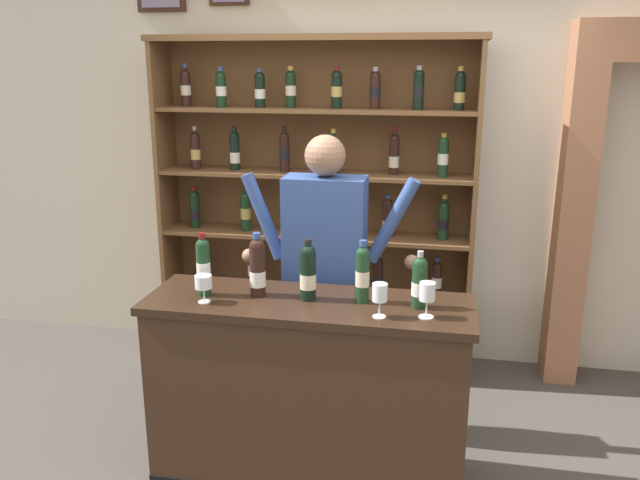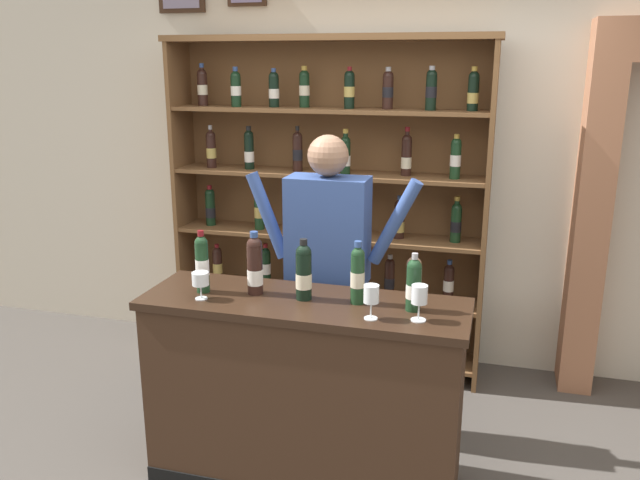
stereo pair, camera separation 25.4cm
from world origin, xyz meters
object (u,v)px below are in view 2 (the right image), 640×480
object	(u,v)px
tasting_bottle_rosso	(255,265)
tasting_bottle_prosecco	(304,271)
wine_shelf	(328,198)
wine_glass_left	(200,280)
tasting_bottle_chianti	(358,274)
tasting_bottle_grappa	(414,284)
wine_glass_spare	(371,295)
tasting_bottle_super_tuscan	(202,263)
wine_glass_center	(419,296)
tasting_counter	(304,392)
shopkeeper	(328,253)

from	to	relation	value
tasting_bottle_rosso	tasting_bottle_prosecco	bearing A→B (deg)	-1.91
wine_shelf	wine_glass_left	size ratio (longest dim) A/B	16.67
tasting_bottle_chianti	tasting_bottle_grappa	bearing A→B (deg)	-4.07
tasting_bottle_rosso	wine_glass_left	world-z (taller)	tasting_bottle_rosso
tasting_bottle_grappa	wine_glass_spare	xyz separation A→B (m)	(-0.17, -0.16, -0.01)
tasting_bottle_super_tuscan	tasting_bottle_chianti	distance (m)	0.78
wine_shelf	wine_glass_left	bearing A→B (deg)	-99.32
tasting_bottle_chianti	wine_shelf	bearing A→B (deg)	110.68
tasting_bottle_prosecco	tasting_bottle_chianti	size ratio (longest dim) A/B	0.98
tasting_bottle_super_tuscan	wine_glass_center	distance (m)	1.09
wine_glass_spare	tasting_bottle_rosso	bearing A→B (deg)	164.76
wine_shelf	wine_glass_center	bearing A→B (deg)	-61.00
tasting_bottle_grappa	wine_glass_left	xyz separation A→B (m)	(-1.01, -0.13, -0.03)
wine_shelf	tasting_counter	size ratio (longest dim) A/B	1.42
tasting_bottle_grappa	wine_glass_left	distance (m)	1.02
tasting_counter	wine_glass_spare	world-z (taller)	wine_glass_spare
tasting_counter	tasting_bottle_chianti	world-z (taller)	tasting_bottle_chianti
tasting_counter	tasting_bottle_grappa	size ratio (longest dim) A/B	5.78
wine_shelf	tasting_bottle_chianti	xyz separation A→B (m)	(0.50, -1.32, -0.07)
tasting_counter	wine_glass_center	bearing A→B (deg)	-10.16
tasting_bottle_rosso	tasting_counter	bearing A→B (deg)	-6.28
wine_shelf	tasting_bottle_rosso	xyz separation A→B (m)	(-0.02, -1.33, -0.07)
tasting_bottle_grappa	tasting_bottle_chianti	bearing A→B (deg)	175.93
tasting_bottle_super_tuscan	wine_glass_center	xyz separation A→B (m)	(1.09, -0.08, -0.03)
wine_glass_center	wine_shelf	bearing A→B (deg)	119.00
tasting_bottle_rosso	wine_shelf	bearing A→B (deg)	89.30
wine_glass_center	wine_glass_spare	world-z (taller)	wine_glass_center
shopkeeper	tasting_bottle_rosso	size ratio (longest dim) A/B	5.43
wine_shelf	tasting_bottle_grappa	world-z (taller)	wine_shelf
wine_shelf	tasting_bottle_chianti	size ratio (longest dim) A/B	7.35
tasting_counter	tasting_bottle_grappa	world-z (taller)	tasting_bottle_grappa
wine_shelf	tasting_bottle_prosecco	bearing A→B (deg)	-79.92
shopkeeper	wine_glass_spare	world-z (taller)	shopkeeper
tasting_bottle_chianti	wine_glass_center	bearing A→B (deg)	-23.90
tasting_counter	wine_glass_center	xyz separation A→B (m)	(0.57, -0.10, 0.61)
tasting_bottle_grappa	wine_glass_left	size ratio (longest dim) A/B	2.03
shopkeeper	tasting_bottle_prosecco	world-z (taller)	shopkeeper
tasting_bottle_prosecco	wine_shelf	bearing A→B (deg)	100.08
tasting_counter	tasting_bottle_chianti	size ratio (longest dim) A/B	5.18
tasting_bottle_prosecco	wine_glass_left	xyz separation A→B (m)	(-0.48, -0.14, -0.04)
tasting_bottle_super_tuscan	tasting_bottle_chianti	bearing A→B (deg)	4.01
tasting_bottle_rosso	wine_glass_center	world-z (taller)	tasting_bottle_rosso
tasting_bottle_prosecco	wine_glass_center	world-z (taller)	tasting_bottle_prosecco
shopkeeper	wine_glass_center	xyz separation A→B (m)	(0.58, -0.59, 0.02)
wine_shelf	wine_glass_center	xyz separation A→B (m)	(0.81, -1.46, -0.10)
shopkeeper	tasting_bottle_grappa	xyz separation A→B (m)	(0.54, -0.47, 0.03)
tasting_bottle_rosso	wine_glass_center	distance (m)	0.84
tasting_bottle_rosso	tasting_bottle_chianti	size ratio (longest dim) A/B	1.04
wine_shelf	tasting_bottle_rosso	bearing A→B (deg)	-90.70
tasting_bottle_grappa	wine_glass_spare	world-z (taller)	tasting_bottle_grappa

